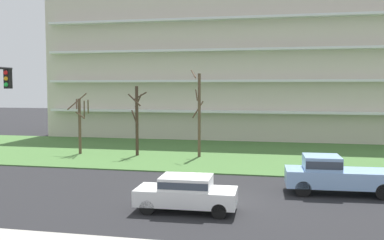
{
  "coord_description": "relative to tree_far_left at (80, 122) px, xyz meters",
  "views": [
    {
      "loc": [
        2.79,
        -19.74,
        5.45
      ],
      "look_at": [
        -2.4,
        6.0,
        3.39
      ],
      "focal_mm": 39.49,
      "sensor_mm": 36.0,
      "label": 1
    }
  ],
  "objects": [
    {
      "name": "tree_center",
      "position": [
        9.63,
        0.43,
        0.75
      ],
      "size": [
        0.97,
        1.32,
        6.78
      ],
      "color": "brown",
      "rests_on": "ground"
    },
    {
      "name": "apartment_building",
      "position": [
        12.7,
        15.63,
        4.91
      ],
      "size": [
        43.28,
        11.4,
        15.13
      ],
      "color": "beige",
      "rests_on": "ground"
    },
    {
      "name": "tree_left",
      "position": [
        4.76,
        0.07,
        0.32
      ],
      "size": [
        1.25,
        1.29,
        5.52
      ],
      "color": "#423023",
      "rests_on": "ground"
    },
    {
      "name": "ground",
      "position": [
        12.7,
        -11.59,
        -2.65
      ],
      "size": [
        160.0,
        160.0,
        0.0
      ],
      "primitive_type": "plane",
      "color": "#232326"
    },
    {
      "name": "grass_lawn_strip",
      "position": [
        12.7,
        2.41,
        -2.61
      ],
      "size": [
        80.0,
        16.0,
        0.08
      ],
      "primitive_type": "cube",
      "color": "#477238",
      "rests_on": "ground"
    },
    {
      "name": "pickup_blue_near_left",
      "position": [
        18.44,
        -9.09,
        -1.64
      ],
      "size": [
        5.47,
        2.2,
        1.95
      ],
      "rotation": [
        0.0,
        0.0,
        3.18
      ],
      "color": "#8CB2E0",
      "rests_on": "ground"
    },
    {
      "name": "sedan_white_center_left",
      "position": [
        11.65,
        -13.59,
        -1.78
      ],
      "size": [
        4.44,
        1.89,
        1.57
      ],
      "rotation": [
        0.0,
        0.0,
        0.02
      ],
      "color": "white",
      "rests_on": "ground"
    },
    {
      "name": "tree_far_left",
      "position": [
        0.0,
        0.0,
        0.0
      ],
      "size": [
        2.13,
        1.71,
        4.97
      ],
      "color": "brown",
      "rests_on": "ground"
    }
  ]
}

